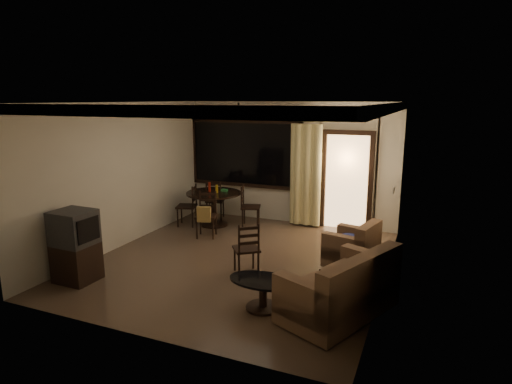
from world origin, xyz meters
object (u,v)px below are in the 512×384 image
at_px(tv_cabinet, 75,246).
at_px(side_chair, 246,258).
at_px(dining_chair_west, 187,213).
at_px(sofa, 343,291).
at_px(dining_table, 214,199).
at_px(dining_chair_east, 250,214).
at_px(dining_chair_north, 215,207).
at_px(coffee_table, 263,289).
at_px(dining_chair_south, 206,223).
at_px(armchair, 354,248).

relative_size(tv_cabinet, side_chair, 1.28).
height_order(dining_chair_west, sofa, dining_chair_west).
xyz_separation_m(tv_cabinet, side_chair, (2.39, 1.29, -0.31)).
bearing_deg(sofa, dining_chair_west, 169.11).
bearing_deg(tv_cabinet, dining_table, 82.08).
bearing_deg(dining_chair_east, dining_table, 89.93).
relative_size(dining_chair_north, coffee_table, 0.97).
xyz_separation_m(dining_chair_north, tv_cabinet, (-0.34, -4.06, 0.30)).
xyz_separation_m(dining_table, coffee_table, (2.53, -3.30, -0.33)).
relative_size(tv_cabinet, coffee_table, 1.18).
relative_size(dining_chair_east, coffee_table, 0.97).
distance_m(dining_chair_west, sofa, 5.02).
height_order(dining_chair_south, side_chair, dining_chair_south).
xyz_separation_m(dining_chair_north, coffee_table, (2.76, -3.80, 0.00)).
xyz_separation_m(dining_table, dining_chair_west, (-0.56, -0.25, -0.33)).
relative_size(dining_chair_west, coffee_table, 0.97).
distance_m(dining_chair_east, sofa, 4.34).
relative_size(dining_chair_west, dining_chair_north, 1.00).
bearing_deg(side_chair, tv_cabinet, -9.68).
relative_size(dining_chair_west, side_chair, 1.05).
relative_size(dining_chair_east, armchair, 1.01).
xyz_separation_m(dining_chair_west, dining_chair_south, (0.82, -0.57, 0.02)).
xyz_separation_m(dining_chair_east, side_chair, (1.02, -2.52, -0.01)).
relative_size(armchair, coffee_table, 0.96).
distance_m(dining_table, dining_chair_south, 0.91).
distance_m(dining_chair_east, dining_chair_north, 1.06).
height_order(dining_chair_west, dining_chair_east, same).
distance_m(dining_chair_north, sofa, 5.23).
relative_size(dining_chair_east, tv_cabinet, 0.82).
relative_size(dining_chair_south, sofa, 0.50).
height_order(dining_table, dining_chair_east, dining_table).
bearing_deg(dining_chair_west, armchair, 58.56).
relative_size(dining_chair_east, dining_chair_north, 1.00).
bearing_deg(coffee_table, tv_cabinet, -175.14).
bearing_deg(dining_chair_south, tv_cabinet, -124.06).
bearing_deg(side_chair, dining_chair_west, -78.35).
distance_m(dining_chair_east, coffee_table, 3.95).
bearing_deg(dining_chair_north, dining_chair_west, 48.96).
distance_m(dining_chair_south, side_chair, 2.14).
distance_m(dining_chair_north, tv_cabinet, 4.08).
relative_size(dining_chair_south, coffee_table, 0.97).
bearing_deg(side_chair, dining_chair_east, -105.91).
height_order(dining_table, armchair, dining_table).
bearing_deg(dining_table, dining_chair_east, 17.24).
bearing_deg(coffee_table, dining_table, 127.41).
bearing_deg(dining_chair_west, coffee_table, 28.03).
distance_m(dining_table, tv_cabinet, 3.61).
bearing_deg(armchair, dining_table, 173.22).
height_order(dining_chair_west, tv_cabinet, tv_cabinet).
distance_m(dining_chair_west, dining_chair_north, 0.81).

